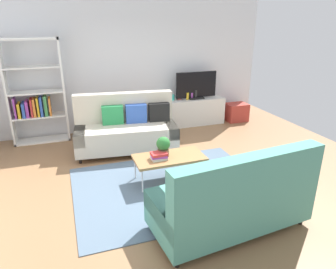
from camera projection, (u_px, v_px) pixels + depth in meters
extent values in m
plane|color=#936B47|center=(170.00, 179.00, 4.99)|extent=(7.68, 7.68, 0.00)
cube|color=silver|center=(129.00, 65.00, 6.96)|extent=(6.40, 0.12, 2.90)
cube|color=slate|center=(170.00, 186.00, 4.77)|extent=(2.90, 2.20, 0.01)
cube|color=beige|center=(126.00, 136.00, 5.93)|extent=(1.98, 1.06, 0.44)
cube|color=beige|center=(124.00, 107.00, 6.04)|extent=(1.91, 0.42, 0.56)
cube|color=beige|center=(170.00, 128.00, 6.06)|extent=(0.30, 0.86, 0.22)
cube|color=beige|center=(80.00, 134.00, 5.72)|extent=(0.30, 0.86, 0.22)
cylinder|color=black|center=(174.00, 152.00, 5.89)|extent=(0.05, 0.05, 0.10)
cylinder|color=black|center=(80.00, 161.00, 5.54)|extent=(0.05, 0.05, 0.10)
cylinder|color=black|center=(167.00, 139.00, 6.51)|extent=(0.05, 0.05, 0.10)
cylinder|color=black|center=(82.00, 146.00, 6.16)|extent=(0.05, 0.05, 0.10)
cube|color=black|center=(159.00, 112.00, 6.05)|extent=(0.41, 0.19, 0.36)
cube|color=#3359B2|center=(136.00, 114.00, 5.96)|extent=(0.41, 0.19, 0.36)
cube|color=#288C4C|center=(113.00, 115.00, 5.87)|extent=(0.41, 0.19, 0.36)
cube|color=teal|center=(229.00, 204.00, 3.75)|extent=(1.97, 1.02, 0.44)
cube|color=teal|center=(250.00, 180.00, 3.31)|extent=(1.91, 0.38, 0.56)
cube|color=teal|center=(165.00, 214.00, 3.39)|extent=(0.28, 0.86, 0.22)
cube|color=teal|center=(284.00, 182.00, 4.05)|extent=(0.28, 0.86, 0.22)
cylinder|color=black|center=(153.00, 226.00, 3.80)|extent=(0.05, 0.05, 0.10)
cylinder|color=black|center=(264.00, 194.00, 4.48)|extent=(0.05, 0.05, 0.10)
cylinder|color=black|center=(177.00, 263.00, 3.22)|extent=(0.05, 0.05, 0.10)
cylinder|color=black|center=(301.00, 220.00, 3.90)|extent=(0.05, 0.05, 0.10)
cube|color=black|center=(187.00, 194.00, 3.23)|extent=(0.41, 0.18, 0.36)
cube|color=#9E7042|center=(169.00, 158.00, 4.83)|extent=(1.10, 0.56, 0.04)
cylinder|color=silver|center=(135.00, 168.00, 4.95)|extent=(0.02, 0.02, 0.38)
cylinder|color=silver|center=(192.00, 159.00, 5.26)|extent=(0.02, 0.02, 0.38)
cylinder|color=silver|center=(142.00, 181.00, 4.55)|extent=(0.02, 0.02, 0.38)
cylinder|color=silver|center=(204.00, 171.00, 4.85)|extent=(0.02, 0.02, 0.38)
cube|color=silver|center=(195.00, 111.00, 7.52)|extent=(1.40, 0.44, 0.64)
cube|color=black|center=(196.00, 98.00, 7.38)|extent=(0.36, 0.20, 0.04)
cube|color=black|center=(196.00, 85.00, 7.27)|extent=(1.00, 0.05, 0.60)
cube|color=white|center=(7.00, 94.00, 6.04)|extent=(0.04, 0.36, 2.10)
cube|color=white|center=(64.00, 90.00, 6.37)|extent=(0.04, 0.36, 2.10)
cube|color=white|center=(28.00, 39.00, 5.84)|extent=(1.10, 0.36, 0.04)
cube|color=white|center=(43.00, 140.00, 6.57)|extent=(1.10, 0.36, 0.04)
cube|color=white|center=(40.00, 116.00, 6.38)|extent=(1.02, 0.36, 0.03)
cube|color=white|center=(36.00, 92.00, 6.21)|extent=(1.02, 0.36, 0.03)
cube|color=white|center=(32.00, 67.00, 6.03)|extent=(1.02, 0.36, 0.03)
cube|color=purple|center=(15.00, 108.00, 6.17)|extent=(0.03, 0.29, 0.41)
cube|color=gold|center=(19.00, 110.00, 6.21)|extent=(0.05, 0.29, 0.29)
cube|color=#3359B2|center=(24.00, 110.00, 6.24)|extent=(0.05, 0.29, 0.29)
cube|color=purple|center=(27.00, 109.00, 6.25)|extent=(0.05, 0.29, 0.33)
cube|color=red|center=(32.00, 107.00, 6.27)|extent=(0.04, 0.29, 0.36)
cube|color=orange|center=(34.00, 107.00, 6.29)|extent=(0.05, 0.29, 0.36)
cube|color=gold|center=(38.00, 106.00, 6.31)|extent=(0.04, 0.29, 0.38)
cube|color=#3359B2|center=(41.00, 106.00, 6.33)|extent=(0.05, 0.29, 0.39)
cube|color=#3F8C4C|center=(46.00, 105.00, 6.35)|extent=(0.06, 0.29, 0.41)
cube|color=orange|center=(50.00, 106.00, 6.38)|extent=(0.03, 0.29, 0.35)
cube|color=#B2382D|center=(236.00, 112.00, 7.80)|extent=(0.52, 0.40, 0.44)
cylinder|color=brown|center=(163.00, 152.00, 4.81)|extent=(0.18, 0.18, 0.12)
sphere|color=#2D7233|center=(163.00, 144.00, 4.76)|extent=(0.22, 0.22, 0.22)
cube|color=silver|center=(159.00, 158.00, 4.72)|extent=(0.25, 0.19, 0.04)
cube|color=purple|center=(159.00, 156.00, 4.71)|extent=(0.26, 0.21, 0.03)
cube|color=red|center=(159.00, 154.00, 4.70)|extent=(0.25, 0.19, 0.04)
cylinder|color=#33B29E|center=(172.00, 97.00, 7.25)|extent=(0.12, 0.12, 0.13)
cylinder|color=#B24C4C|center=(179.00, 96.00, 7.30)|extent=(0.12, 0.12, 0.18)
cylinder|color=gold|center=(188.00, 96.00, 7.27)|extent=(0.06, 0.06, 0.17)
cylinder|color=purple|center=(192.00, 96.00, 7.31)|extent=(0.05, 0.05, 0.16)
cylinder|color=#262626|center=(196.00, 94.00, 7.33)|extent=(0.06, 0.06, 0.22)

